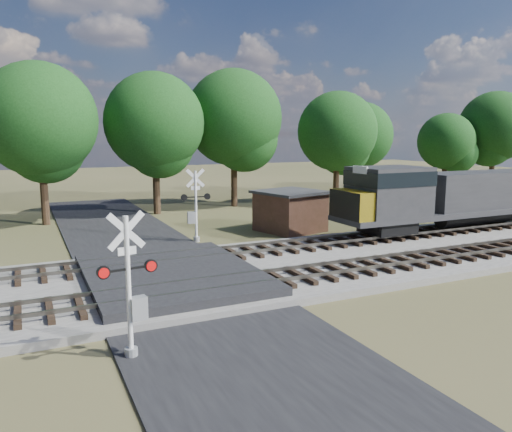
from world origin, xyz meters
TOP-DOWN VIEW (x-y plane):
  - ground at (0.00, 0.00)m, footprint 160.00×160.00m
  - ballast_bed at (10.00, 0.50)m, footprint 140.00×10.00m
  - road at (0.00, 0.00)m, footprint 7.00×60.00m
  - crossing_panel at (0.00, 0.50)m, footprint 7.00×9.00m
  - track_near at (3.12, -2.00)m, footprint 140.00×2.60m
  - track_far at (3.12, 3.00)m, footprint 140.00×2.60m
  - crossing_signal_near at (-2.95, -6.15)m, footprint 1.73×0.41m
  - crossing_signal_far at (3.60, 8.09)m, footprint 1.77×0.42m
  - equipment_shed at (10.45, 8.71)m, footprint 4.81×4.81m
  - treeline at (4.45, 20.26)m, footprint 82.07×11.79m

SIDE VIEW (x-z plane):
  - ground at x=0.00m, z-range 0.00..0.00m
  - road at x=0.00m, z-range 0.00..0.08m
  - ballast_bed at x=10.00m, z-range 0.00..0.30m
  - crossing_panel at x=0.00m, z-range 0.01..0.62m
  - track_near at x=3.12m, z-range 0.25..0.58m
  - track_far at x=3.12m, z-range 0.25..0.58m
  - equipment_shed at x=10.45m, z-range 0.02..2.71m
  - crossing_signal_near at x=-2.95m, z-range -0.36..3.94m
  - crossing_signal_far at x=3.60m, z-range -0.37..4.03m
  - treeline at x=4.45m, z-range 1.06..13.06m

